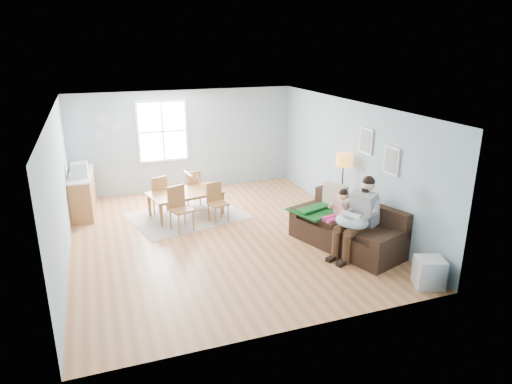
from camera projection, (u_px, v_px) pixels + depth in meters
name	position (u px, v px, depth m)	size (l,w,h in m)	color
room	(219.00, 122.00, 8.84)	(8.40, 9.40, 3.90)	#AC663D
window	(163.00, 131.00, 11.98)	(1.32, 0.08, 1.62)	white
pictures	(378.00, 150.00, 9.04)	(0.05, 1.34, 0.74)	white
wall_plates	(106.00, 128.00, 11.48)	(0.67, 0.02, 0.66)	#A8C1C9
sofa	(348.00, 231.00, 9.05)	(1.67, 2.47, 0.92)	black
green_throw	(318.00, 209.00, 9.47)	(1.03, 0.88, 0.04)	#125124
beige_pillow	(335.00, 197.00, 9.47)	(0.15, 0.55, 0.55)	#BCAC90
father	(359.00, 215.00, 8.57)	(1.16, 0.80, 1.52)	gray
nursing_pillow	(352.00, 221.00, 8.50)	(0.61, 0.61, 0.17)	#ADC6D8
infant	(351.00, 216.00, 8.49)	(0.30, 0.42, 0.16)	silver
toddler	(339.00, 208.00, 9.01)	(0.61, 0.38, 0.91)	silver
floor_lamp	(343.00, 166.00, 9.98)	(0.32, 0.32, 1.59)	black
storage_cube	(429.00, 272.00, 7.59)	(0.56, 0.53, 0.50)	silver
rug	(187.00, 216.00, 10.70)	(2.49, 1.90, 0.01)	#A29C94
dining_table	(187.00, 204.00, 10.61)	(1.68, 0.94, 0.59)	brown
chair_sw	(179.00, 205.00, 9.81)	(0.56, 0.56, 0.97)	brown
chair_se	(216.00, 200.00, 10.29)	(0.49, 0.49, 0.89)	brown
chair_nw	(158.00, 192.00, 10.80)	(0.51, 0.51, 0.91)	brown
chair_ne	(192.00, 186.00, 11.27)	(0.48, 0.48, 0.90)	brown
counter	(83.00, 193.00, 10.81)	(0.62, 1.77, 0.98)	brown
monitor	(79.00, 170.00, 10.31)	(0.38, 0.36, 0.33)	silver
baby_swing	(189.00, 194.00, 10.91)	(1.04, 1.05, 0.94)	silver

